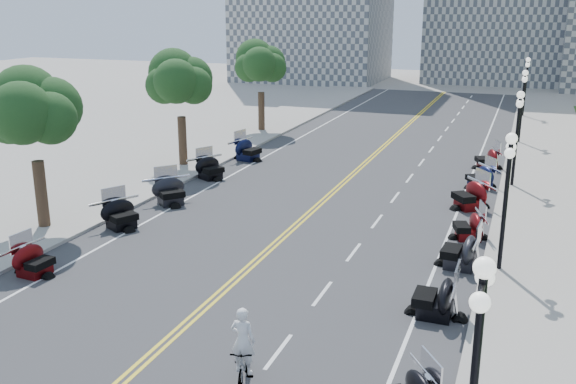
% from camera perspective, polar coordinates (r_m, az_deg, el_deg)
% --- Properties ---
extents(ground, '(160.00, 160.00, 0.00)m').
position_cam_1_polar(ground, '(22.76, -4.70, -7.79)').
color(ground, gray).
extents(road, '(16.00, 90.00, 0.01)m').
position_cam_1_polar(road, '(31.51, 3.06, -0.87)').
color(road, '#333335').
rests_on(road, ground).
extents(centerline_yellow_a, '(0.12, 90.00, 0.00)m').
position_cam_1_polar(centerline_yellow_a, '(31.54, 2.86, -0.83)').
color(centerline_yellow_a, yellow).
rests_on(centerline_yellow_a, road).
extents(centerline_yellow_b, '(0.12, 90.00, 0.00)m').
position_cam_1_polar(centerline_yellow_b, '(31.47, 3.27, -0.88)').
color(centerline_yellow_b, yellow).
rests_on(centerline_yellow_b, road).
extents(edge_line_north, '(0.12, 90.00, 0.00)m').
position_cam_1_polar(edge_line_north, '(30.29, 14.68, -2.08)').
color(edge_line_north, white).
rests_on(edge_line_north, road).
extents(edge_line_south, '(0.12, 90.00, 0.00)m').
position_cam_1_polar(edge_line_south, '(33.90, -7.30, 0.27)').
color(edge_line_south, white).
rests_on(edge_line_south, road).
extents(lane_dash_5, '(0.12, 2.00, 0.00)m').
position_cam_1_polar(lane_dash_5, '(18.33, -0.85, -13.98)').
color(lane_dash_5, white).
rests_on(lane_dash_5, road).
extents(lane_dash_6, '(0.12, 2.00, 0.00)m').
position_cam_1_polar(lane_dash_6, '(21.68, 3.07, -8.99)').
color(lane_dash_6, white).
rests_on(lane_dash_6, road).
extents(lane_dash_7, '(0.12, 2.00, 0.00)m').
position_cam_1_polar(lane_dash_7, '(25.22, 5.85, -5.34)').
color(lane_dash_7, white).
rests_on(lane_dash_7, road).
extents(lane_dash_8, '(0.12, 2.00, 0.00)m').
position_cam_1_polar(lane_dash_8, '(28.88, 7.91, -2.59)').
color(lane_dash_8, white).
rests_on(lane_dash_8, road).
extents(lane_dash_9, '(0.12, 2.00, 0.00)m').
position_cam_1_polar(lane_dash_9, '(32.62, 9.50, -0.46)').
color(lane_dash_9, white).
rests_on(lane_dash_9, road).
extents(lane_dash_10, '(0.12, 2.00, 0.00)m').
position_cam_1_polar(lane_dash_10, '(36.41, 10.76, 1.22)').
color(lane_dash_10, white).
rests_on(lane_dash_10, road).
extents(lane_dash_11, '(0.12, 2.00, 0.00)m').
position_cam_1_polar(lane_dash_11, '(40.24, 11.78, 2.59)').
color(lane_dash_11, white).
rests_on(lane_dash_11, road).
extents(lane_dash_12, '(0.12, 2.00, 0.00)m').
position_cam_1_polar(lane_dash_12, '(44.11, 12.62, 3.72)').
color(lane_dash_12, white).
rests_on(lane_dash_12, road).
extents(lane_dash_13, '(0.12, 2.00, 0.00)m').
position_cam_1_polar(lane_dash_13, '(47.99, 13.33, 4.66)').
color(lane_dash_13, white).
rests_on(lane_dash_13, road).
extents(lane_dash_14, '(0.12, 2.00, 0.00)m').
position_cam_1_polar(lane_dash_14, '(51.90, 13.93, 5.47)').
color(lane_dash_14, white).
rests_on(lane_dash_14, road).
extents(lane_dash_15, '(0.12, 2.00, 0.00)m').
position_cam_1_polar(lane_dash_15, '(55.82, 14.46, 6.15)').
color(lane_dash_15, white).
rests_on(lane_dash_15, road).
extents(lane_dash_16, '(0.12, 2.00, 0.00)m').
position_cam_1_polar(lane_dash_16, '(59.74, 14.91, 6.75)').
color(lane_dash_16, white).
rests_on(lane_dash_16, road).
extents(lane_dash_17, '(0.12, 2.00, 0.00)m').
position_cam_1_polar(lane_dash_17, '(63.68, 15.31, 7.28)').
color(lane_dash_17, white).
rests_on(lane_dash_17, road).
extents(lane_dash_18, '(0.12, 2.00, 0.00)m').
position_cam_1_polar(lane_dash_18, '(67.62, 15.66, 7.74)').
color(lane_dash_18, white).
rests_on(lane_dash_18, road).
extents(lane_dash_19, '(0.12, 2.00, 0.00)m').
position_cam_1_polar(lane_dash_19, '(71.58, 15.97, 8.15)').
color(lane_dash_19, white).
rests_on(lane_dash_19, road).
extents(sidewalk_north, '(5.00, 90.00, 0.15)m').
position_cam_1_polar(sidewalk_north, '(30.19, 22.43, -2.73)').
color(sidewalk_north, '#9E9991').
rests_on(sidewalk_north, ground).
extents(sidewalk_south, '(5.00, 90.00, 0.15)m').
position_cam_1_polar(sidewalk_south, '(35.94, -13.10, 0.99)').
color(sidewalk_south, '#9E9991').
rests_on(sidewalk_south, ground).
extents(street_lamp_2, '(0.50, 1.20, 4.90)m').
position_cam_1_polar(street_lamp_2, '(23.69, 18.75, -0.94)').
color(street_lamp_2, black).
rests_on(street_lamp_2, sidewalk_north).
extents(street_lamp_3, '(0.50, 1.20, 4.90)m').
position_cam_1_polar(street_lamp_3, '(35.37, 19.63, 4.43)').
color(street_lamp_3, black).
rests_on(street_lamp_3, sidewalk_north).
extents(street_lamp_4, '(0.50, 1.20, 4.90)m').
position_cam_1_polar(street_lamp_4, '(47.21, 20.08, 7.13)').
color(street_lamp_4, black).
rests_on(street_lamp_4, sidewalk_north).
extents(street_lamp_5, '(0.50, 1.20, 4.90)m').
position_cam_1_polar(street_lamp_5, '(59.11, 20.35, 8.74)').
color(street_lamp_5, black).
rests_on(street_lamp_5, sidewalk_north).
extents(tree_2, '(4.80, 4.80, 9.20)m').
position_cam_1_polar(tree_2, '(28.51, -21.73, 6.00)').
color(tree_2, '#235619').
rests_on(tree_2, sidewalk_south).
extents(tree_3, '(4.80, 4.80, 9.20)m').
position_cam_1_polar(tree_3, '(38.14, -9.57, 9.21)').
color(tree_3, '#235619').
rests_on(tree_3, sidewalk_south).
extents(tree_4, '(4.80, 4.80, 9.20)m').
position_cam_1_polar(tree_4, '(48.83, -2.42, 10.89)').
color(tree_4, '#235619').
rests_on(tree_4, sidewalk_south).
extents(motorcycle_n_5, '(2.05, 2.05, 1.43)m').
position_cam_1_polar(motorcycle_n_5, '(20.41, 12.98, -8.90)').
color(motorcycle_n_5, black).
rests_on(motorcycle_n_5, road).
extents(motorcycle_n_6, '(2.17, 2.17, 1.44)m').
position_cam_1_polar(motorcycle_n_6, '(24.27, 15.09, -4.92)').
color(motorcycle_n_6, black).
rests_on(motorcycle_n_6, road).
extents(motorcycle_n_7, '(2.27, 2.27, 1.26)m').
position_cam_1_polar(motorcycle_n_7, '(27.32, 15.78, -2.80)').
color(motorcycle_n_7, '#590A0C').
rests_on(motorcycle_n_7, road).
extents(motorcycle_n_8, '(2.99, 2.99, 1.50)m').
position_cam_1_polar(motorcycle_n_8, '(31.36, 15.88, -0.14)').
color(motorcycle_n_8, '#590A0C').
rests_on(motorcycle_n_8, road).
extents(motorcycle_n_9, '(2.67, 2.67, 1.34)m').
position_cam_1_polar(motorcycle_n_9, '(35.15, 16.73, 1.39)').
color(motorcycle_n_9, black).
rests_on(motorcycle_n_9, road).
extents(motorcycle_n_10, '(2.47, 2.47, 1.35)m').
position_cam_1_polar(motorcycle_n_10, '(39.49, 17.29, 2.93)').
color(motorcycle_n_10, '#590A0C').
rests_on(motorcycle_n_10, road).
extents(motorcycle_s_5, '(1.92, 1.92, 1.25)m').
position_cam_1_polar(motorcycle_s_5, '(24.53, -21.68, -5.54)').
color(motorcycle_s_5, '#590A0C').
rests_on(motorcycle_s_5, road).
extents(motorcycle_s_6, '(2.70, 2.70, 1.40)m').
position_cam_1_polar(motorcycle_s_6, '(28.48, -14.65, -1.79)').
color(motorcycle_s_6, black).
rests_on(motorcycle_s_6, road).
extents(motorcycle_s_7, '(2.92, 2.92, 1.45)m').
position_cam_1_polar(motorcycle_s_7, '(31.40, -10.44, 0.19)').
color(motorcycle_s_7, black).
rests_on(motorcycle_s_7, road).
extents(motorcycle_s_8, '(2.69, 2.69, 1.39)m').
position_cam_1_polar(motorcycle_s_8, '(35.76, -6.92, 2.25)').
color(motorcycle_s_8, black).
rests_on(motorcycle_s_8, road).
extents(motorcycle_s_9, '(2.52, 2.52, 1.48)m').
position_cam_1_polar(motorcycle_s_9, '(39.95, -3.58, 3.88)').
color(motorcycle_s_9, black).
rests_on(motorcycle_s_9, road).
extents(bicycle, '(1.07, 1.98, 1.14)m').
position_cam_1_polar(bicycle, '(16.72, -3.98, -15.02)').
color(bicycle, '#A51414').
rests_on(bicycle, road).
extents(cyclist_rider, '(0.65, 0.43, 1.78)m').
position_cam_1_polar(cyclist_rider, '(16.01, -4.09, -10.54)').
color(cyclist_rider, white).
rests_on(cyclist_rider, bicycle).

